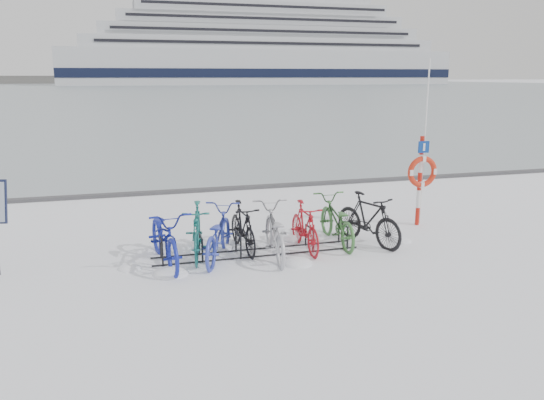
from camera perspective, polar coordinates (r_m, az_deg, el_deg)
The scene contains 15 objects.
ground at distance 10.30m, azimuth -1.66°, elevation -5.77°, with size 900.00×900.00×0.00m, color white.
ice_sheet at distance 164.51m, azimuth -15.25°, elevation 11.58°, with size 400.00×298.00×0.02m, color #99A4AC.
quay_edge at distance 15.88m, azimuth -6.87°, elevation 1.11°, with size 400.00×0.25×0.10m, color #3F3F42.
bike_rack at distance 10.25m, azimuth -1.67°, elevation -4.81°, with size 4.00×0.48×0.46m.
lifebuoy_station at distance 12.37m, azimuth 15.82°, elevation 2.93°, with size 0.72×0.22×3.72m.
cruise_ferry at distance 222.05m, azimuth -1.40°, elevation 15.91°, with size 155.22×29.24×51.00m.
bike_0 at distance 9.82m, azimuth -11.46°, elevation -3.65°, with size 0.73×2.09×1.10m, color navy.
bike_1 at distance 10.10m, azimuth -8.05°, elevation -3.18°, with size 0.49×1.74×1.05m, color #17635C.
bike_2 at distance 9.97m, azimuth -5.88°, elevation -3.46°, with size 0.67×1.92×1.00m, color #303FAD.
bike_3 at distance 10.40m, azimuth -3.17°, elevation -2.77°, with size 0.46×1.64×0.98m, color black.
bike_4 at distance 10.02m, azimuth 0.22°, elevation -3.23°, with size 0.68×1.96×1.03m, color #AAABB2.
bike_5 at distance 10.44m, azimuth 3.55°, elevation -2.72°, with size 0.46×1.63×0.98m, color #AC131D.
bike_6 at distance 10.90m, azimuth 6.93°, elevation -2.04°, with size 0.67×1.91×1.00m, color #386F35.
bike_7 at distance 10.96m, azimuth 10.34°, elevation -1.88°, with size 0.51×1.79×1.08m, color black.
snow_drifts at distance 10.08m, azimuth -2.12°, elevation -6.21°, with size 5.88×1.94×0.22m.
Camera 1 is at (-2.36, -9.46, 3.35)m, focal length 35.00 mm.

